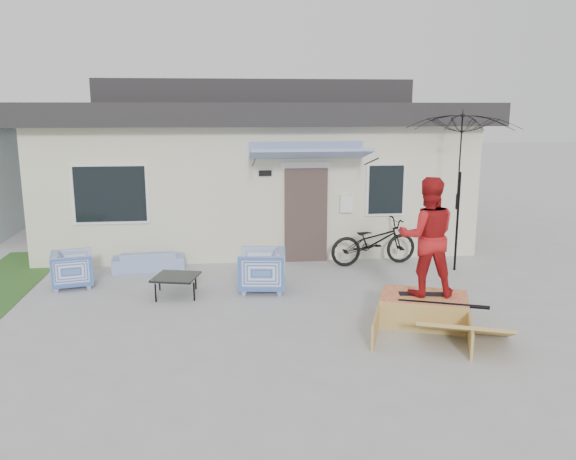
{
  "coord_description": "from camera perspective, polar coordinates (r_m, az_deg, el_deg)",
  "views": [
    {
      "loc": [
        -0.81,
        -8.06,
        3.43
      ],
      "look_at": [
        0.3,
        1.8,
        1.3
      ],
      "focal_mm": 36.14,
      "sensor_mm": 36.0,
      "label": 1
    }
  ],
  "objects": [
    {
      "name": "ground",
      "position": [
        8.8,
        -0.64,
        -10.83
      ],
      "size": [
        90.0,
        90.0,
        0.0
      ],
      "primitive_type": "plane",
      "color": "#A4A4A4",
      "rests_on": "ground"
    },
    {
      "name": "house",
      "position": [
        16.15,
        -3.54,
        6.79
      ],
      "size": [
        10.8,
        8.49,
        4.1
      ],
      "color": "beige",
      "rests_on": "ground"
    },
    {
      "name": "loveseat",
      "position": [
        12.64,
        -13.56,
        -2.61
      ],
      "size": [
        1.53,
        0.57,
        0.58
      ],
      "primitive_type": "imported",
      "rotation": [
        0.0,
        0.0,
        3.23
      ],
      "color": "#2F57AE",
      "rests_on": "ground"
    },
    {
      "name": "armchair_left",
      "position": [
        11.93,
        -20.43,
        -3.47
      ],
      "size": [
        0.84,
        0.88,
        0.77
      ],
      "primitive_type": "imported",
      "rotation": [
        0.0,
        0.0,
        1.79
      ],
      "color": "#2F57AE",
      "rests_on": "ground"
    },
    {
      "name": "armchair_right",
      "position": [
        10.96,
        -2.6,
        -3.76
      ],
      "size": [
        0.9,
        0.94,
        0.87
      ],
      "primitive_type": "imported",
      "rotation": [
        0.0,
        0.0,
        -1.7
      ],
      "color": "#2F57AE",
      "rests_on": "ground"
    },
    {
      "name": "coffee_table",
      "position": [
        10.92,
        -10.94,
        -5.4
      ],
      "size": [
        0.92,
        0.92,
        0.37
      ],
      "primitive_type": "cube",
      "rotation": [
        0.0,
        0.0,
        -0.25
      ],
      "color": "black",
      "rests_on": "ground"
    },
    {
      "name": "bicycle",
      "position": [
        12.82,
        8.43,
        -0.66
      ],
      "size": [
        2.03,
        0.94,
        1.25
      ],
      "primitive_type": "imported",
      "rotation": [
        0.0,
        0.0,
        1.7
      ],
      "color": "black",
      "rests_on": "ground"
    },
    {
      "name": "patio_umbrella",
      "position": [
        12.54,
        16.51,
        3.91
      ],
      "size": [
        2.3,
        2.13,
        2.2
      ],
      "color": "black",
      "rests_on": "ground"
    },
    {
      "name": "skate_ramp",
      "position": [
        9.66,
        13.17,
        -7.59
      ],
      "size": [
        1.9,
        2.17,
        0.45
      ],
      "primitive_type": null,
      "rotation": [
        0.0,
        0.0,
        -0.36
      ],
      "color": "#B18C48",
      "rests_on": "ground"
    },
    {
      "name": "skateboard",
      "position": [
        9.62,
        13.25,
        -6.1
      ],
      "size": [
        0.82,
        0.34,
        0.05
      ],
      "primitive_type": "cube",
      "rotation": [
        0.0,
        0.0,
        -0.18
      ],
      "color": "black",
      "rests_on": "skate_ramp"
    },
    {
      "name": "skater",
      "position": [
        9.37,
        13.53,
        -0.45
      ],
      "size": [
        1.02,
        0.84,
        1.89
      ],
      "primitive_type": "imported",
      "rotation": [
        0.0,
        0.0,
        2.99
      ],
      "color": "#AA171A",
      "rests_on": "skateboard"
    }
  ]
}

